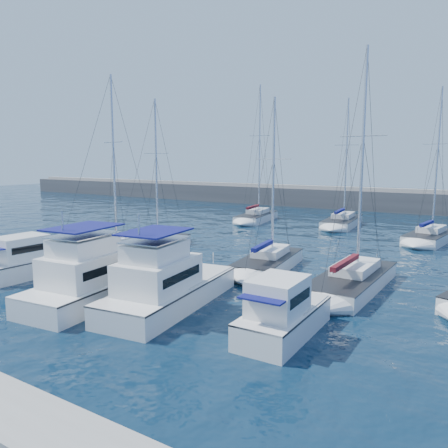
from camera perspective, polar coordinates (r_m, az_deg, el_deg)
The scene contains 13 objects.
ground at distance 24.46m, azimuth -7.61°, elevation -10.31°, with size 220.00×220.00×0.00m, color black.
breakwater at distance 71.66m, azimuth 19.91°, elevation 2.55°, with size 160.00×6.00×4.45m.
motor_yacht_port_outer at distance 32.52m, azimuth -24.06°, elevation -4.52°, with size 3.03×6.87×3.20m.
motor_yacht_port_inner at distance 25.78m, azimuth -16.13°, elevation -6.96°, with size 4.56×10.48×4.69m.
motor_yacht_stbd_inner at distance 23.55m, azimuth -7.60°, elevation -8.16°, with size 4.54×9.81×4.69m.
motor_yacht_stbd_outer at distance 19.98m, azimuth 7.59°, elevation -11.82°, with size 2.48×5.81×3.20m.
sailboat_mid_a at distance 36.42m, azimuth -14.74°, elevation -3.39°, with size 4.72×7.80×14.66m.
sailboat_mid_b at distance 38.85m, azimuth -9.27°, elevation -2.50°, with size 3.11×7.23×13.29m.
sailboat_mid_c at distance 31.57m, azimuth 5.84°, elevation -5.01°, with size 3.82×7.95×12.47m.
sailboat_mid_d at distance 27.93m, azimuth 16.43°, elevation -7.10°, with size 3.44×9.29×14.75m.
sailboat_back_a at distance 55.83m, azimuth 4.27°, elevation 0.96°, with size 4.20×8.83×17.32m.
sailboat_back_b at distance 53.27m, azimuth 15.17°, elevation 0.29°, with size 3.89×9.18×15.17m.
sailboat_back_c at distance 45.82m, azimuth 25.27°, elevation -1.52°, with size 4.09×8.00×14.80m.
Camera 1 is at (14.86, -17.77, 7.86)m, focal length 35.00 mm.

